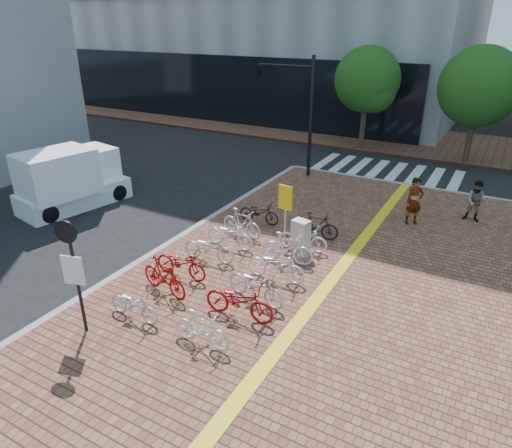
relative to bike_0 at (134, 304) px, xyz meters
The scene contains 28 objects.
ground 3.25m from the bike_0, 53.65° to the left, with size 120.00×120.00×0.00m, color black.
tactile_strip 4.61m from the bike_0, 31.91° to the right, with size 0.40×34.00×0.01m, color yellow.
kerb_west 3.25m from the bike_0, 130.96° to the right, with size 0.25×34.00×0.15m, color gray.
kerb_north 15.38m from the bike_0, 71.44° to the left, with size 14.00×0.25×0.15m, color gray.
far_sidewalk 23.66m from the bike_0, 85.41° to the left, with size 70.00×8.00×0.15m, color brown.
crosswalk 16.76m from the bike_0, 81.78° to the left, with size 7.50×4.00×0.01m.
street_trees 21.49m from the bike_0, 70.90° to the left, with size 16.20×4.60×6.35m.
bike_0 is the anchor object (origin of this frame).
bike_1 1.36m from the bike_0, 93.78° to the left, with size 0.51×1.82×1.09m, color #AC0C0C.
bike_2 2.35m from the bike_0, 96.06° to the left, with size 0.63×1.81×0.95m, color #A20B11.
bike_3 3.60m from the bike_0, 91.28° to the left, with size 0.63×1.80×0.95m, color silver.
bike_4 4.77m from the bike_0, 90.08° to the left, with size 0.63×1.81×0.95m, color white.
bike_5 5.74m from the bike_0, 91.11° to the left, with size 0.49×1.72×1.03m, color silver.
bike_6 7.08m from the bike_0, 90.97° to the left, with size 0.58×1.65×0.87m, color black.
bike_7 2.21m from the bike_0, ahead, with size 0.45×1.60×0.96m, color white.
bike_8 2.79m from the bike_0, 30.19° to the left, with size 0.69×1.98×1.04m, color #A00B11.
bike_9 3.33m from the bike_0, 43.70° to the left, with size 0.68×1.94×1.02m, color silver.
bike_10 4.32m from the bike_0, 56.49° to the left, with size 0.66×1.89×0.99m, color white.
bike_11 5.22m from the bike_0, 64.92° to the left, with size 0.50×1.76×1.06m, color silver.
bike_12 6.23m from the bike_0, 68.36° to the left, with size 0.61×1.74×0.91m, color white.
bike_13 7.25m from the bike_0, 71.15° to the left, with size 0.47×1.65×0.99m, color black.
pedestrian_a 11.18m from the bike_0, 62.80° to the left, with size 0.68×0.44×1.86m, color gray.
pedestrian_b 13.44m from the bike_0, 57.73° to the left, with size 0.80×0.63×1.65m, color #4E5463.
utility_box 6.02m from the bike_0, 67.35° to the left, with size 0.56×0.40×1.21m, color silver.
yellow_sign 6.50m from the bike_0, 77.67° to the left, with size 0.56×0.17×2.06m.
notice_sign 2.00m from the bike_0, 125.43° to the right, with size 0.56×0.21×3.11m.
traffic_light_pole 14.14m from the bike_0, 99.03° to the left, with size 3.11×1.20×5.78m.
box_truck 9.57m from the bike_0, 148.57° to the left, with size 2.77×4.81×2.62m.
Camera 1 is at (5.86, -9.79, 7.49)m, focal length 32.00 mm.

